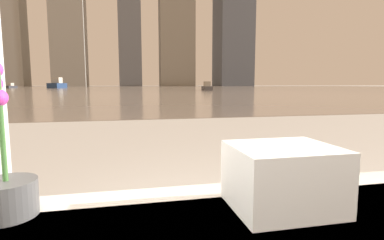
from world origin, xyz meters
The scene contains 7 objects.
potted_orchid centered at (-0.78, 0.91, 0.57)m, with size 0.14×0.14×0.37m.
towel_stack centered at (-0.11, 0.82, 0.58)m, with size 0.26×0.22×0.16m.
harbor_water centered at (0.00, 62.00, 0.01)m, with size 180.00×110.00×0.01m.
harbor_boat_0 centered at (-22.89, 66.42, 0.37)m, with size 1.63×2.88×1.02m.
harbor_boat_1 centered at (9.56, 36.99, 0.41)m, with size 1.36×3.12×1.13m.
harbor_boat_2 centered at (-14.08, 65.60, 0.77)m, with size 2.80×5.96×2.15m.
skyline_tower_1 centered at (-20.16, 118.00, 20.32)m, with size 11.50×10.43×40.64m.
Camera 1 is at (-0.49, 0.15, 0.81)m, focal length 28.00 mm.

